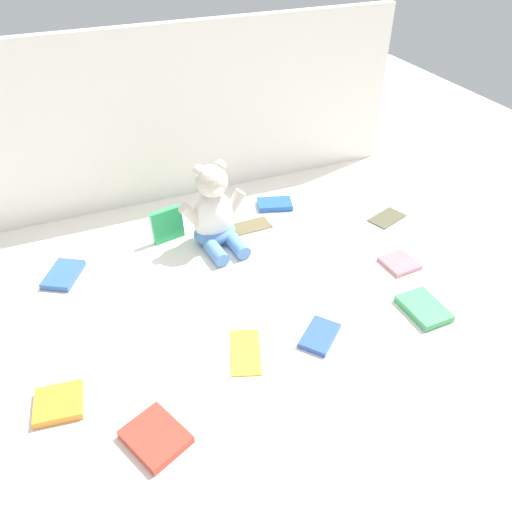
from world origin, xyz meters
TOP-DOWN VIEW (x-y plane):
  - ground_plane at (0.00, 0.00)m, footprint 3.20×3.20m
  - backdrop_drape at (0.00, 0.46)m, footprint 1.43×0.03m
  - teddy_bear at (-0.05, 0.14)m, footprint 0.21×0.20m
  - book_case_0 at (0.08, 0.17)m, footprint 0.12×0.07m
  - book_case_1 at (0.20, 0.25)m, footprint 0.13×0.10m
  - book_case_2 at (-0.49, 0.14)m, footprint 0.13×0.15m
  - book_case_3 at (-0.13, -0.31)m, footprint 0.11×0.15m
  - book_case_4 at (-0.38, -0.46)m, footprint 0.14×0.15m
  - book_case_5 at (0.05, -0.34)m, footprint 0.13×0.12m
  - book_case_6 at (0.34, -0.36)m, footprint 0.09×0.13m
  - book_case_7 at (0.51, 0.04)m, footprint 0.14×0.11m
  - book_case_8 at (0.40, -0.18)m, footprint 0.10×0.10m
  - book_case_9 at (-0.18, 0.20)m, footprint 0.10×0.04m
  - book_case_10 at (-0.55, -0.30)m, footprint 0.11×0.10m

SIDE VIEW (x-z plane):
  - ground_plane at x=0.00m, z-range 0.00..0.00m
  - book_case_0 at x=0.08m, z-range 0.00..0.01m
  - book_case_7 at x=0.51m, z-range 0.00..0.01m
  - book_case_3 at x=-0.13m, z-range 0.00..0.01m
  - book_case_8 at x=0.40m, z-range 0.00..0.01m
  - book_case_5 at x=0.05m, z-range 0.00..0.01m
  - book_case_2 at x=-0.49m, z-range 0.00..0.02m
  - book_case_1 at x=0.20m, z-range 0.00..0.02m
  - book_case_10 at x=-0.55m, z-range 0.00..0.02m
  - book_case_4 at x=-0.38m, z-range 0.00..0.02m
  - book_case_6 at x=0.34m, z-range 0.00..0.02m
  - book_case_9 at x=-0.18m, z-range 0.00..0.10m
  - teddy_bear at x=-0.05m, z-range -0.03..0.22m
  - backdrop_drape at x=0.00m, z-range 0.00..0.56m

